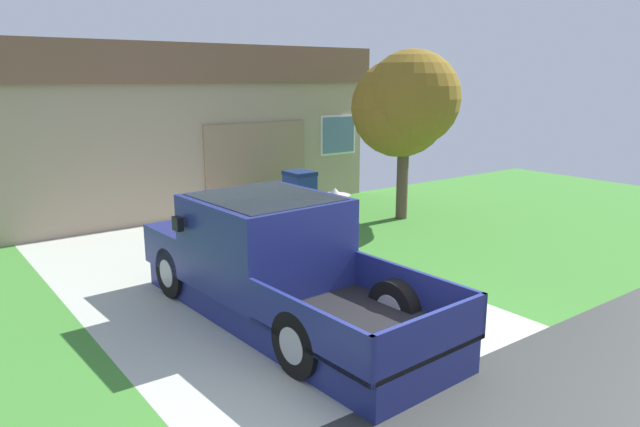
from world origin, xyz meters
TOP-DOWN VIEW (x-y plane):
  - pickup_truck at (-0.23, 2.80)m, footprint 2.18×5.42m
  - person_with_hat at (1.34, 3.26)m, footprint 0.52×0.52m
  - handbag at (1.56, 3.07)m, footprint 0.33×0.17m
  - house_with_garage at (1.81, 12.00)m, footprint 10.23×6.45m
  - front_yard_tree at (5.38, 5.74)m, footprint 2.31×2.63m
  - wheeled_trash_bin at (3.57, 7.47)m, footprint 0.60×0.72m

SIDE VIEW (x-z plane):
  - handbag at x=1.56m, z-range -0.08..0.37m
  - wheeled_trash_bin at x=3.57m, z-range 0.04..1.18m
  - pickup_truck at x=-0.23m, z-range -0.10..1.63m
  - person_with_hat at x=1.34m, z-range 0.10..1.72m
  - house_with_garage at x=1.81m, z-range 0.03..4.18m
  - front_yard_tree at x=5.38m, z-range 0.76..4.77m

